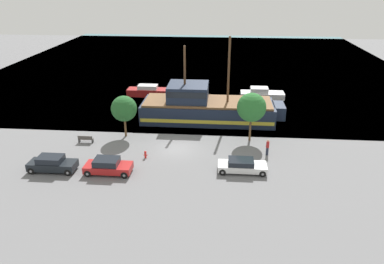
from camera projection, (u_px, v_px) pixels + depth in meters
ground_plane at (177, 149)px, 40.46m from camera, size 160.00×160.00×0.00m
water_surface at (202, 62)px, 80.90m from camera, size 80.00×80.00×0.00m
pirate_ship at (206, 107)px, 47.96m from camera, size 18.04×5.98×10.71m
moored_boat_dockside at (262, 94)px, 57.07m from camera, size 6.54×2.42×1.65m
moored_boat_outer at (151, 92)px, 58.13m from camera, size 7.45×2.17×1.70m
parked_car_curb_front at (52, 164)px, 35.65m from camera, size 4.49×1.86×1.53m
parked_car_curb_mid at (108, 166)px, 35.26m from camera, size 4.40×2.01×1.48m
parked_car_curb_rear at (242, 166)px, 35.53m from camera, size 4.61×1.94×1.28m
fire_hydrant at (145, 154)px, 38.33m from camera, size 0.42×0.25×0.76m
bench_promenade_east at (86, 139)px, 41.82m from camera, size 1.66×0.45×0.85m
pedestrian_walking_near at (268, 147)px, 38.76m from camera, size 0.32×0.32×1.74m
tree_row_east at (124, 109)px, 42.41m from camera, size 2.94×2.94×4.86m
tree_row_mideast at (252, 107)px, 41.07m from camera, size 3.23×3.23×5.57m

